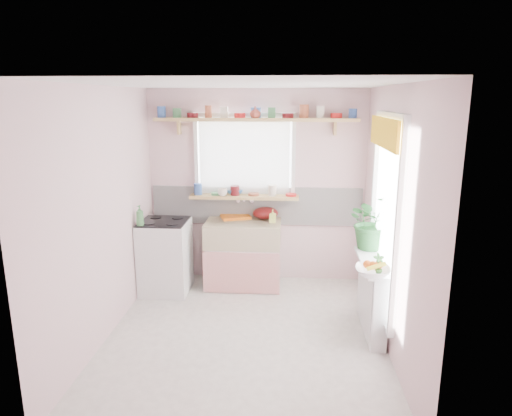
{
  "coord_description": "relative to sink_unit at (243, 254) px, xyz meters",
  "views": [
    {
      "loc": [
        0.42,
        -4.23,
        2.38
      ],
      "look_at": [
        0.07,
        0.55,
        1.22
      ],
      "focal_mm": 32.0,
      "sensor_mm": 36.0,
      "label": 1
    }
  ],
  "objects": [
    {
      "name": "fruit_bowl",
      "position": [
        1.36,
        -1.49,
        0.38
      ],
      "size": [
        0.36,
        0.36,
        0.08
      ],
      "primitive_type": "imported",
      "rotation": [
        0.0,
        0.0,
        -0.11
      ],
      "color": "white",
      "rests_on": "radiator_ledge"
    },
    {
      "name": "room",
      "position": [
        0.81,
        -0.43,
        0.94
      ],
      "size": [
        3.2,
        3.2,
        3.2
      ],
      "color": "silver",
      "rests_on": "ground"
    },
    {
      "name": "pine_shelf",
      "position": [
        0.15,
        0.18,
        1.69
      ],
      "size": [
        2.52,
        0.24,
        0.04
      ],
      "primitive_type": "cube",
      "color": "tan",
      "rests_on": "room"
    },
    {
      "name": "dish_tray",
      "position": [
        -0.12,
        0.21,
        0.44
      ],
      "size": [
        0.43,
        0.37,
        0.04
      ],
      "primitive_type": "cube",
      "rotation": [
        0.0,
        0.0,
        0.33
      ],
      "color": "orange",
      "rests_on": "sink_unit"
    },
    {
      "name": "shelf_crockery",
      "position": [
        0.13,
        0.18,
        1.76
      ],
      "size": [
        2.47,
        0.11,
        0.12
      ],
      "color": "#3359A5",
      "rests_on": "pine_shelf"
    },
    {
      "name": "soap_bottle_sink",
      "position": [
        0.37,
        0.02,
        0.5
      ],
      "size": [
        0.08,
        0.09,
        0.17
      ],
      "primitive_type": "imported",
      "rotation": [
        0.0,
        0.0,
        -0.14
      ],
      "color": "#D3E264",
      "rests_on": "sink_unit"
    },
    {
      "name": "colander",
      "position": [
        0.27,
        0.21,
        0.49
      ],
      "size": [
        0.38,
        0.38,
        0.15
      ],
      "primitive_type": "ellipsoid",
      "rotation": [
        0.0,
        0.0,
        0.17
      ],
      "color": "#601011",
      "rests_on": "sink_unit"
    },
    {
      "name": "shelf_vase",
      "position": [
        0.15,
        0.12,
        1.78
      ],
      "size": [
        0.14,
        0.14,
        0.14
      ],
      "primitive_type": "imported",
      "rotation": [
        0.0,
        0.0,
        -0.07
      ],
      "color": "#9E4030",
      "rests_on": "pine_shelf"
    },
    {
      "name": "sill_crockery",
      "position": [
        -0.05,
        0.19,
        0.78
      ],
      "size": [
        1.35,
        0.11,
        0.12
      ],
      "color": "#3359A5",
      "rests_on": "windowsill"
    },
    {
      "name": "jade_plant",
      "position": [
        1.48,
        -0.69,
        0.65
      ],
      "size": [
        0.66,
        0.61,
        0.61
      ],
      "primitive_type": "imported",
      "rotation": [
        0.0,
        0.0,
        0.29
      ],
      "color": "#28642E",
      "rests_on": "radiator_ledge"
    },
    {
      "name": "sill_bowl",
      "position": [
        -0.13,
        0.25,
        0.76
      ],
      "size": [
        0.24,
        0.24,
        0.07
      ],
      "primitive_type": "imported",
      "rotation": [
        0.0,
        0.0,
        0.12
      ],
      "color": "#3771B4",
      "rests_on": "windowsill"
    },
    {
      "name": "sill_cup",
      "position": [
        -0.27,
        0.13,
        0.78
      ],
      "size": [
        0.15,
        0.15,
        0.1
      ],
      "primitive_type": "imported",
      "rotation": [
        0.0,
        0.0,
        -0.23
      ],
      "color": "white",
      "rests_on": "windowsill"
    },
    {
      "name": "windowsill",
      "position": [
        -0.0,
        0.19,
        0.71
      ],
      "size": [
        1.4,
        0.22,
        0.04
      ],
      "primitive_type": "cube",
      "color": "tan",
      "rests_on": "room"
    },
    {
      "name": "cooker_bottle",
      "position": [
        -1.17,
        -0.46,
        0.6
      ],
      "size": [
        0.12,
        0.12,
        0.24
      ],
      "primitive_type": "imported",
      "rotation": [
        0.0,
        0.0,
        -0.27
      ],
      "color": "#438649",
      "rests_on": "cooker"
    },
    {
      "name": "cooker",
      "position": [
        -0.95,
        -0.24,
        0.03
      ],
      "size": [
        0.58,
        0.58,
        0.93
      ],
      "color": "white",
      "rests_on": "ground"
    },
    {
      "name": "radiator_ledge",
      "position": [
        1.45,
        -1.09,
        -0.03
      ],
      "size": [
        0.22,
        0.95,
        0.78
      ],
      "color": "white",
      "rests_on": "ground"
    },
    {
      "name": "sink_unit",
      "position": [
        0.0,
        0.0,
        0.0
      ],
      "size": [
        0.95,
        0.65,
        1.11
      ],
      "color": "white",
      "rests_on": "ground"
    },
    {
      "name": "herb_pot",
      "position": [
        1.41,
        -1.49,
        0.45
      ],
      "size": [
        0.13,
        0.11,
        0.21
      ],
      "primitive_type": "imported",
      "rotation": [
        0.0,
        0.0,
        0.34
      ],
      "color": "#306528",
      "rests_on": "radiator_ledge"
    },
    {
      "name": "fruit",
      "position": [
        1.37,
        -1.49,
        0.44
      ],
      "size": [
        0.2,
        0.14,
        0.1
      ],
      "color": "orange",
      "rests_on": "fruit_bowl"
    }
  ]
}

